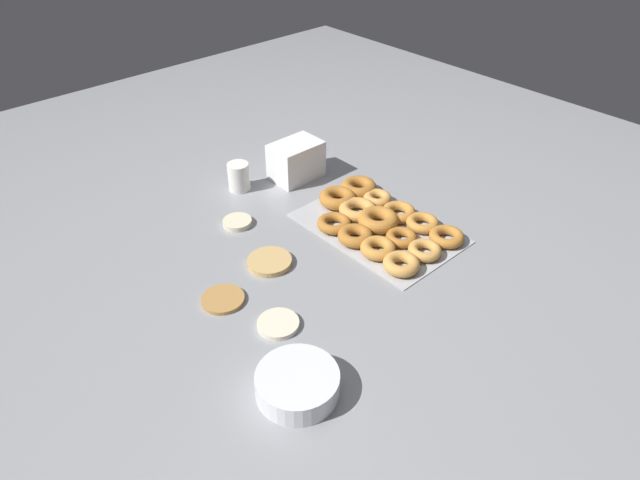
{
  "coord_description": "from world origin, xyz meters",
  "views": [
    {
      "loc": [
        -0.92,
        0.74,
        0.93
      ],
      "look_at": [
        -0.03,
        -0.07,
        0.04
      ],
      "focal_mm": 32.0,
      "sensor_mm": 36.0,
      "label": 1
    }
  ],
  "objects_px": {
    "pancake_0": "(270,262)",
    "donut_tray": "(377,221)",
    "batter_bowl": "(297,384)",
    "pancake_1": "(237,222)",
    "container_stack": "(296,161)",
    "paper_cup": "(239,177)",
    "pancake_2": "(278,324)",
    "pancake_3": "(223,299)"
  },
  "relations": [
    {
      "from": "pancake_1",
      "to": "donut_tray",
      "type": "height_order",
      "value": "donut_tray"
    },
    {
      "from": "pancake_0",
      "to": "donut_tray",
      "type": "bearing_deg",
      "value": -102.22
    },
    {
      "from": "pancake_0",
      "to": "pancake_3",
      "type": "bearing_deg",
      "value": 101.87
    },
    {
      "from": "donut_tray",
      "to": "pancake_3",
      "type": "bearing_deg",
      "value": 85.91
    },
    {
      "from": "pancake_2",
      "to": "container_stack",
      "type": "height_order",
      "value": "container_stack"
    },
    {
      "from": "pancake_1",
      "to": "paper_cup",
      "type": "relative_size",
      "value": 0.94
    },
    {
      "from": "pancake_0",
      "to": "container_stack",
      "type": "relative_size",
      "value": 0.73
    },
    {
      "from": "pancake_0",
      "to": "donut_tray",
      "type": "relative_size",
      "value": 0.26
    },
    {
      "from": "donut_tray",
      "to": "paper_cup",
      "type": "distance_m",
      "value": 0.46
    },
    {
      "from": "pancake_1",
      "to": "pancake_3",
      "type": "relative_size",
      "value": 0.79
    },
    {
      "from": "pancake_1",
      "to": "pancake_2",
      "type": "distance_m",
      "value": 0.43
    },
    {
      "from": "container_stack",
      "to": "paper_cup",
      "type": "xyz_separation_m",
      "value": [
        0.06,
        0.18,
        -0.02
      ]
    },
    {
      "from": "pancake_3",
      "to": "donut_tray",
      "type": "xyz_separation_m",
      "value": [
        -0.04,
        -0.5,
        0.01
      ]
    },
    {
      "from": "pancake_2",
      "to": "donut_tray",
      "type": "xyz_separation_m",
      "value": [
        0.12,
        -0.46,
        0.01
      ]
    },
    {
      "from": "batter_bowl",
      "to": "pancake_1",
      "type": "bearing_deg",
      "value": -24.43
    },
    {
      "from": "pancake_2",
      "to": "pancake_3",
      "type": "height_order",
      "value": "pancake_2"
    },
    {
      "from": "pancake_2",
      "to": "donut_tray",
      "type": "relative_size",
      "value": 0.21
    },
    {
      "from": "paper_cup",
      "to": "pancake_3",
      "type": "bearing_deg",
      "value": 139.75
    },
    {
      "from": "donut_tray",
      "to": "container_stack",
      "type": "xyz_separation_m",
      "value": [
        0.37,
        -0.01,
        0.04
      ]
    },
    {
      "from": "pancake_2",
      "to": "paper_cup",
      "type": "distance_m",
      "value": 0.62
    },
    {
      "from": "pancake_3",
      "to": "donut_tray",
      "type": "relative_size",
      "value": 0.23
    },
    {
      "from": "pancake_2",
      "to": "batter_bowl",
      "type": "relative_size",
      "value": 0.57
    },
    {
      "from": "pancake_0",
      "to": "pancake_1",
      "type": "distance_m",
      "value": 0.21
    },
    {
      "from": "pancake_0",
      "to": "pancake_3",
      "type": "height_order",
      "value": "pancake_0"
    },
    {
      "from": "pancake_0",
      "to": "donut_tray",
      "type": "height_order",
      "value": "donut_tray"
    },
    {
      "from": "pancake_3",
      "to": "donut_tray",
      "type": "bearing_deg",
      "value": -94.09
    },
    {
      "from": "batter_bowl",
      "to": "paper_cup",
      "type": "bearing_deg",
      "value": -27.61
    },
    {
      "from": "pancake_2",
      "to": "batter_bowl",
      "type": "height_order",
      "value": "batter_bowl"
    },
    {
      "from": "donut_tray",
      "to": "batter_bowl",
      "type": "distance_m",
      "value": 0.62
    },
    {
      "from": "container_stack",
      "to": "paper_cup",
      "type": "height_order",
      "value": "container_stack"
    },
    {
      "from": "pancake_1",
      "to": "pancake_2",
      "type": "xyz_separation_m",
      "value": [
        -0.39,
        0.17,
        -0.0
      ]
    },
    {
      "from": "pancake_3",
      "to": "batter_bowl",
      "type": "relative_size",
      "value": 0.61
    },
    {
      "from": "pancake_1",
      "to": "donut_tray",
      "type": "relative_size",
      "value": 0.18
    },
    {
      "from": "paper_cup",
      "to": "pancake_1",
      "type": "bearing_deg",
      "value": 142.25
    },
    {
      "from": "pancake_0",
      "to": "pancake_2",
      "type": "relative_size",
      "value": 1.2
    },
    {
      "from": "pancake_2",
      "to": "batter_bowl",
      "type": "bearing_deg",
      "value": 152.78
    },
    {
      "from": "batter_bowl",
      "to": "pancake_3",
      "type": "bearing_deg",
      "value": -7.59
    },
    {
      "from": "pancake_2",
      "to": "paper_cup",
      "type": "relative_size",
      "value": 1.1
    },
    {
      "from": "pancake_0",
      "to": "donut_tray",
      "type": "xyz_separation_m",
      "value": [
        -0.07,
        -0.33,
        0.01
      ]
    },
    {
      "from": "pancake_0",
      "to": "paper_cup",
      "type": "xyz_separation_m",
      "value": [
        0.36,
        -0.16,
        0.04
      ]
    },
    {
      "from": "pancake_1",
      "to": "batter_bowl",
      "type": "xyz_separation_m",
      "value": [
        -0.57,
        0.26,
        0.02
      ]
    },
    {
      "from": "pancake_0",
      "to": "paper_cup",
      "type": "distance_m",
      "value": 0.4
    }
  ]
}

